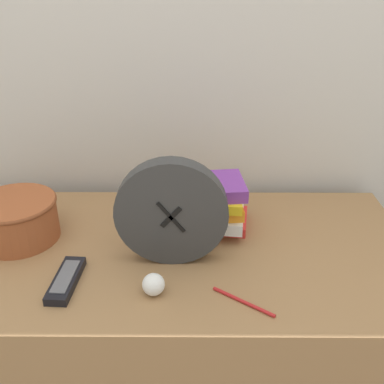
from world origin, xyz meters
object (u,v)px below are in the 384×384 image
tv_remote (66,280)px  pen (243,302)px  desk_clock (171,213)px  crumpled_paper_ball (153,284)px  basket (16,218)px  book_stack (208,205)px

tv_remote → pen: size_ratio=1.25×
pen → tv_remote: bearing=171.0°
desk_clock → tv_remote: (-0.24, -0.10, -0.13)m
desk_clock → tv_remote: bearing=-158.5°
crumpled_paper_ball → pen: size_ratio=0.39×
basket → pen: (0.58, -0.26, -0.06)m
book_stack → tv_remote: book_stack is taller
desk_clock → pen: (0.16, -0.16, -0.13)m
desk_clock → book_stack: size_ratio=1.17×
desk_clock → crumpled_paper_ball: 0.17m
basket → crumpled_paper_ball: bearing=-30.7°
desk_clock → pen: desk_clock is taller
book_stack → crumpled_paper_ball: size_ratio=4.55×
desk_clock → crumpled_paper_ball: desk_clock is taller
book_stack → pen: book_stack is taller
tv_remote → book_stack: bearing=36.4°
tv_remote → pen: bearing=-9.0°
basket → pen: bearing=-23.9°
crumpled_paper_ball → pen: crumpled_paper_ball is taller
pen → desk_clock: bearing=135.4°
desk_clock → basket: size_ratio=1.23×
pen → basket: bearing=156.1°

